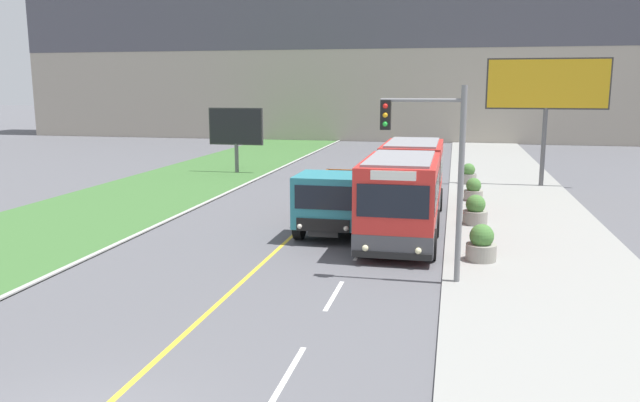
# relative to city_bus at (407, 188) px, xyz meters

# --- Properties ---
(apartment_block_background) EXTENTS (80.00, 8.04, 25.65)m
(apartment_block_background) POSITION_rel_city_bus_xyz_m (-3.96, 41.59, 11.26)
(apartment_block_background) COLOR #A89E8E
(apartment_block_background) RESTS_ON ground_plane
(city_bus) EXTENTS (2.61, 11.48, 3.08)m
(city_bus) POSITION_rel_city_bus_xyz_m (0.00, 0.00, 0.00)
(city_bus) COLOR red
(city_bus) RESTS_ON ground_plane
(dump_truck) EXTENTS (2.42, 6.13, 2.35)m
(dump_truck) POSITION_rel_city_bus_xyz_m (-2.53, -1.70, -0.36)
(dump_truck) COLOR black
(dump_truck) RESTS_ON ground_plane
(traffic_light_mast) EXTENTS (2.28, 0.32, 5.45)m
(traffic_light_mast) POSITION_rel_city_bus_xyz_m (1.26, -6.87, 1.92)
(traffic_light_mast) COLOR slate
(traffic_light_mast) RESTS_ON ground_plane
(billboard_large) EXTENTS (6.29, 0.24, 6.88)m
(billboard_large) POSITION_rel_city_bus_xyz_m (6.44, 11.47, 3.76)
(billboard_large) COLOR #59595B
(billboard_large) RESTS_ON ground_plane
(billboard_small) EXTENTS (3.49, 0.24, 4.09)m
(billboard_small) POSITION_rel_city_bus_xyz_m (-11.69, 13.29, 1.26)
(billboard_small) COLOR #59595B
(billboard_small) RESTS_ON ground_plane
(planter_round_near) EXTENTS (0.94, 0.94, 1.15)m
(planter_round_near) POSITION_rel_city_bus_xyz_m (2.67, -4.53, -0.98)
(planter_round_near) COLOR gray
(planter_round_near) RESTS_ON sidewalk_right
(planter_round_second) EXTENTS (0.95, 0.95, 1.17)m
(planter_round_second) POSITION_rel_city_bus_xyz_m (2.63, 0.76, -0.97)
(planter_round_second) COLOR gray
(planter_round_second) RESTS_ON sidewalk_right
(planter_round_third) EXTENTS (0.88, 0.88, 1.07)m
(planter_round_third) POSITION_rel_city_bus_xyz_m (2.70, 6.05, -1.01)
(planter_round_third) COLOR gray
(planter_round_third) RESTS_ON sidewalk_right
(planter_round_far) EXTENTS (0.88, 0.88, 1.13)m
(planter_round_far) POSITION_rel_city_bus_xyz_m (2.56, 11.35, -0.98)
(planter_round_far) COLOR gray
(planter_round_far) RESTS_ON sidewalk_right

